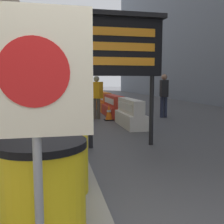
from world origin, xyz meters
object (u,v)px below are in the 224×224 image
(barrel_drum_foreground, at_px, (43,187))
(barrel_drum_middle, at_px, (57,158))
(warning_sign, at_px, (35,91))
(jersey_barrier_white, at_px, (130,114))
(traffic_cone_near, at_px, (109,112))
(pedestrian_passerby, at_px, (164,92))
(message_board, at_px, (122,48))
(traffic_light_near_curb, at_px, (70,55))
(jersey_barrier_orange_near, at_px, (104,102))
(pedestrian_worker, at_px, (97,94))
(jersey_barrier_red_striped, at_px, (114,107))

(barrel_drum_foreground, distance_m, barrel_drum_middle, 0.87)
(barrel_drum_foreground, relative_size, warning_sign, 0.46)
(jersey_barrier_white, bearing_deg, barrel_drum_middle, -115.26)
(traffic_cone_near, bearing_deg, pedestrian_passerby, 7.63)
(message_board, distance_m, jersey_barrier_white, 3.24)
(barrel_drum_foreground, distance_m, message_board, 4.17)
(barrel_drum_middle, relative_size, warning_sign, 0.46)
(warning_sign, distance_m, pedestrian_passerby, 9.43)
(barrel_drum_foreground, height_order, jersey_barrier_white, barrel_drum_foreground)
(message_board, relative_size, traffic_light_near_curb, 0.65)
(barrel_drum_middle, relative_size, traffic_cone_near, 1.35)
(jersey_barrier_white, distance_m, jersey_barrier_orange_near, 4.73)
(barrel_drum_middle, relative_size, traffic_light_near_curb, 0.18)
(pedestrian_worker, distance_m, pedestrian_passerby, 2.77)
(jersey_barrier_red_striped, height_order, jersey_barrier_orange_near, jersey_barrier_orange_near)
(warning_sign, xyz_separation_m, pedestrian_worker, (1.72, 8.42, -0.46))
(jersey_barrier_red_striped, distance_m, jersey_barrier_orange_near, 2.23)
(pedestrian_worker, bearing_deg, jersey_barrier_red_striped, -100.53)
(warning_sign, xyz_separation_m, traffic_cone_near, (2.12, 7.97, -1.15))
(traffic_cone_near, relative_size, traffic_light_near_curb, 0.14)
(warning_sign, bearing_deg, pedestrian_passerby, 61.61)
(jersey_barrier_white, bearing_deg, message_board, -110.41)
(traffic_cone_near, bearing_deg, message_board, -97.33)
(barrel_drum_middle, distance_m, warning_sign, 1.67)
(barrel_drum_foreground, xyz_separation_m, message_board, (1.61, 3.47, 1.65))
(barrel_drum_foreground, xyz_separation_m, barrel_drum_middle, (0.13, 0.86, 0.00))
(warning_sign, bearing_deg, barrel_drum_foreground, 90.16)
(barrel_drum_middle, bearing_deg, pedestrian_worker, 77.22)
(barrel_drum_foreground, relative_size, traffic_light_near_curb, 0.18)
(traffic_light_near_curb, distance_m, pedestrian_worker, 8.68)
(barrel_drum_middle, height_order, message_board, message_board)
(pedestrian_passerby, bearing_deg, barrel_drum_foreground, -18.04)
(warning_sign, bearing_deg, jersey_barrier_white, 68.77)
(message_board, bearing_deg, barrel_drum_foreground, -114.89)
(message_board, relative_size, jersey_barrier_white, 1.51)
(warning_sign, relative_size, jersey_barrier_white, 0.92)
(traffic_light_near_curb, height_order, pedestrian_worker, traffic_light_near_curb)
(jersey_barrier_orange_near, height_order, traffic_cone_near, jersey_barrier_orange_near)
(jersey_barrier_orange_near, bearing_deg, pedestrian_passerby, -56.76)
(warning_sign, bearing_deg, traffic_cone_near, 75.14)
(traffic_light_near_curb, bearing_deg, barrel_drum_middle, -94.06)
(barrel_drum_foreground, distance_m, jersey_barrier_orange_near, 10.99)
(barrel_drum_foreground, height_order, pedestrian_passerby, pedestrian_passerby)
(jersey_barrier_red_striped, bearing_deg, jersey_barrier_orange_near, 90.00)
(jersey_barrier_white, distance_m, pedestrian_worker, 2.15)
(message_board, relative_size, pedestrian_passerby, 1.68)
(warning_sign, bearing_deg, traffic_light_near_curb, 85.85)
(barrel_drum_middle, xyz_separation_m, message_board, (1.48, 2.61, 1.65))
(jersey_barrier_white, relative_size, pedestrian_passerby, 1.11)
(barrel_drum_foreground, relative_size, barrel_drum_middle, 1.00)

